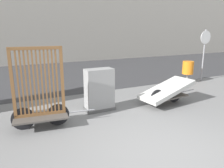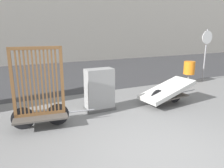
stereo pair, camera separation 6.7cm
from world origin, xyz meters
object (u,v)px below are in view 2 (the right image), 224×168
at_px(utility_cabinet, 99,91).
at_px(sign_post, 206,48).
at_px(bike_cart_with_mattress, 167,91).
at_px(bike_cart_with_bedframe, 40,99).
at_px(trash_bin, 189,68).

relative_size(utility_cabinet, sign_post, 0.53).
bearing_deg(bike_cart_with_mattress, bike_cart_with_bedframe, 173.24).
distance_m(bike_cart_with_bedframe, utility_cabinet, 1.76).
height_order(utility_cabinet, sign_post, sign_post).
distance_m(trash_bin, sign_post, 1.20).
xyz_separation_m(bike_cart_with_bedframe, trash_bin, (6.44, 1.88, -0.04)).
relative_size(bike_cart_with_bedframe, utility_cabinet, 1.62).
relative_size(bike_cart_with_mattress, trash_bin, 2.32).
relative_size(trash_bin, sign_post, 0.41).
bearing_deg(bike_cart_with_mattress, utility_cabinet, 160.38).
bearing_deg(utility_cabinet, bike_cart_with_bedframe, -164.52).
xyz_separation_m(bike_cart_with_mattress, utility_cabinet, (-2.05, 0.47, 0.13)).
bearing_deg(utility_cabinet, sign_post, 13.99).
bearing_deg(trash_bin, utility_cabinet, -163.49).
xyz_separation_m(utility_cabinet, sign_post, (5.62, 1.40, 0.93)).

